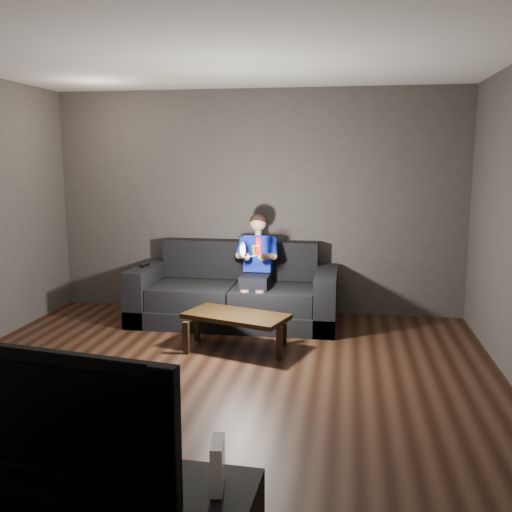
# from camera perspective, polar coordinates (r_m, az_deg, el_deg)

# --- Properties ---
(floor) EXTENTS (5.00, 5.00, 0.00)m
(floor) POSITION_cam_1_polar(r_m,az_deg,el_deg) (4.88, -4.77, -12.92)
(floor) COLOR black
(floor) RESTS_ON ground
(back_wall) EXTENTS (5.00, 0.04, 2.70)m
(back_wall) POSITION_cam_1_polar(r_m,az_deg,el_deg) (6.98, 0.03, 5.39)
(back_wall) COLOR #3A3632
(back_wall) RESTS_ON ground
(front_wall) EXTENTS (5.00, 0.04, 2.70)m
(front_wall) POSITION_cam_1_polar(r_m,az_deg,el_deg) (2.23, -20.90, -4.53)
(front_wall) COLOR #3A3632
(front_wall) RESTS_ON ground
(ceiling) EXTENTS (5.00, 5.00, 0.02)m
(ceiling) POSITION_cam_1_polar(r_m,az_deg,el_deg) (4.58, -5.27, 20.04)
(ceiling) COLOR beige
(ceiling) RESTS_ON back_wall
(sofa) EXTENTS (2.34, 1.01, 0.90)m
(sofa) POSITION_cam_1_polar(r_m,az_deg,el_deg) (6.63, -2.12, -4.09)
(sofa) COLOR black
(sofa) RESTS_ON floor
(child) EXTENTS (0.47, 0.57, 1.15)m
(child) POSITION_cam_1_polar(r_m,az_deg,el_deg) (6.43, 0.07, -0.33)
(child) COLOR black
(child) RESTS_ON sofa
(wii_remote_red) EXTENTS (0.06, 0.08, 0.19)m
(wii_remote_red) POSITION_cam_1_polar(r_m,az_deg,el_deg) (5.95, 0.23, 0.92)
(wii_remote_red) COLOR #F10100
(wii_remote_red) RESTS_ON child
(nunchuk_white) EXTENTS (0.09, 0.11, 0.17)m
(nunchuk_white) POSITION_cam_1_polar(r_m,az_deg,el_deg) (5.98, -1.34, 0.67)
(nunchuk_white) COLOR white
(nunchuk_white) RESTS_ON child
(wii_remote_black) EXTENTS (0.06, 0.17, 0.03)m
(wii_remote_black) POSITION_cam_1_polar(r_m,az_deg,el_deg) (6.76, -11.07, -0.90)
(wii_remote_black) COLOR black
(wii_remote_black) RESTS_ON sofa
(coffee_table) EXTENTS (1.11, 0.79, 0.36)m
(coffee_table) POSITION_cam_1_polar(r_m,az_deg,el_deg) (5.67, -2.01, -6.28)
(coffee_table) COLOR black
(coffee_table) RESTS_ON floor
(tv) EXTENTS (1.03, 0.30, 0.59)m
(tv) POSITION_cam_1_polar(r_m,az_deg,el_deg) (2.59, -17.20, -14.61)
(tv) COLOR black
(tv) RESTS_ON media_console
(wii_console) EXTENTS (0.07, 0.16, 0.21)m
(wii_console) POSITION_cam_1_polar(r_m,az_deg,el_deg) (2.49, -3.87, -20.11)
(wii_console) COLOR white
(wii_console) RESTS_ON media_console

